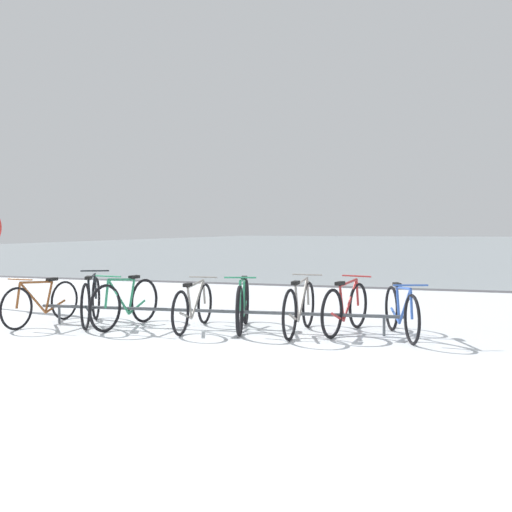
{
  "coord_description": "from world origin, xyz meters",
  "views": [
    {
      "loc": [
        2.19,
        -4.71,
        1.51
      ],
      "look_at": [
        -1.35,
        6.58,
        0.95
      ],
      "focal_mm": 39.64,
      "sensor_mm": 36.0,
      "label": 1
    }
  ],
  "objects_px": {
    "bicycle_2": "(126,303)",
    "bicycle_4": "(243,305)",
    "bicycle_1": "(91,301)",
    "bicycle_3": "(193,306)",
    "bicycle_6": "(346,308)",
    "bicycle_7": "(401,312)",
    "bicycle_0": "(42,303)",
    "bicycle_5": "(300,308)"
  },
  "relations": [
    {
      "from": "bicycle_4",
      "to": "bicycle_7",
      "type": "distance_m",
      "value": 2.31
    },
    {
      "from": "bicycle_0",
      "to": "bicycle_5",
      "type": "height_order",
      "value": "bicycle_5"
    },
    {
      "from": "bicycle_1",
      "to": "bicycle_5",
      "type": "relative_size",
      "value": 0.86
    },
    {
      "from": "bicycle_4",
      "to": "bicycle_3",
      "type": "bearing_deg",
      "value": -164.6
    },
    {
      "from": "bicycle_5",
      "to": "bicycle_1",
      "type": "bearing_deg",
      "value": -176.01
    },
    {
      "from": "bicycle_6",
      "to": "bicycle_7",
      "type": "xyz_separation_m",
      "value": [
        0.79,
        -0.09,
        -0.01
      ]
    },
    {
      "from": "bicycle_1",
      "to": "bicycle_6",
      "type": "height_order",
      "value": "bicycle_1"
    },
    {
      "from": "bicycle_0",
      "to": "bicycle_7",
      "type": "distance_m",
      "value": 5.53
    },
    {
      "from": "bicycle_4",
      "to": "bicycle_5",
      "type": "xyz_separation_m",
      "value": [
        0.89,
        -0.07,
        0.0
      ]
    },
    {
      "from": "bicycle_6",
      "to": "bicycle_7",
      "type": "relative_size",
      "value": 1.0
    },
    {
      "from": "bicycle_0",
      "to": "bicycle_6",
      "type": "relative_size",
      "value": 1.05
    },
    {
      "from": "bicycle_1",
      "to": "bicycle_4",
      "type": "relative_size",
      "value": 0.92
    },
    {
      "from": "bicycle_6",
      "to": "bicycle_7",
      "type": "distance_m",
      "value": 0.79
    },
    {
      "from": "bicycle_1",
      "to": "bicycle_5",
      "type": "bearing_deg",
      "value": 3.99
    },
    {
      "from": "bicycle_5",
      "to": "bicycle_7",
      "type": "xyz_separation_m",
      "value": [
        1.41,
        0.16,
        -0.02
      ]
    },
    {
      "from": "bicycle_0",
      "to": "bicycle_4",
      "type": "bearing_deg",
      "value": 9.48
    },
    {
      "from": "bicycle_3",
      "to": "bicycle_6",
      "type": "xyz_separation_m",
      "value": [
        2.24,
        0.38,
        0.02
      ]
    },
    {
      "from": "bicycle_6",
      "to": "bicycle_1",
      "type": "bearing_deg",
      "value": -173.03
    },
    {
      "from": "bicycle_1",
      "to": "bicycle_3",
      "type": "bearing_deg",
      "value": 3.38
    },
    {
      "from": "bicycle_2",
      "to": "bicycle_3",
      "type": "bearing_deg",
      "value": 7.19
    },
    {
      "from": "bicycle_3",
      "to": "bicycle_2",
      "type": "bearing_deg",
      "value": -172.81
    },
    {
      "from": "bicycle_3",
      "to": "bicycle_4",
      "type": "distance_m",
      "value": 0.75
    },
    {
      "from": "bicycle_4",
      "to": "bicycle_6",
      "type": "xyz_separation_m",
      "value": [
        1.52,
        0.18,
        -0.01
      ]
    },
    {
      "from": "bicycle_4",
      "to": "bicycle_7",
      "type": "relative_size",
      "value": 1.03
    },
    {
      "from": "bicycle_3",
      "to": "bicycle_5",
      "type": "xyz_separation_m",
      "value": [
        1.61,
        0.13,
        0.03
      ]
    },
    {
      "from": "bicycle_2",
      "to": "bicycle_5",
      "type": "bearing_deg",
      "value": 5.67
    },
    {
      "from": "bicycle_4",
      "to": "bicycle_5",
      "type": "distance_m",
      "value": 0.89
    },
    {
      "from": "bicycle_2",
      "to": "bicycle_5",
      "type": "height_order",
      "value": "bicycle_5"
    },
    {
      "from": "bicycle_1",
      "to": "bicycle_4",
      "type": "xyz_separation_m",
      "value": [
        2.43,
        0.3,
        -0.0
      ]
    },
    {
      "from": "bicycle_2",
      "to": "bicycle_4",
      "type": "distance_m",
      "value": 1.83
    },
    {
      "from": "bicycle_4",
      "to": "bicycle_1",
      "type": "bearing_deg",
      "value": -172.99
    },
    {
      "from": "bicycle_0",
      "to": "bicycle_4",
      "type": "height_order",
      "value": "bicycle_4"
    },
    {
      "from": "bicycle_0",
      "to": "bicycle_4",
      "type": "distance_m",
      "value": 3.23
    },
    {
      "from": "bicycle_2",
      "to": "bicycle_6",
      "type": "relative_size",
      "value": 1.02
    },
    {
      "from": "bicycle_4",
      "to": "bicycle_6",
      "type": "relative_size",
      "value": 1.04
    },
    {
      "from": "bicycle_0",
      "to": "bicycle_6",
      "type": "xyz_separation_m",
      "value": [
        4.7,
        0.72,
        0.02
      ]
    },
    {
      "from": "bicycle_0",
      "to": "bicycle_5",
      "type": "xyz_separation_m",
      "value": [
        4.07,
        0.46,
        0.03
      ]
    },
    {
      "from": "bicycle_5",
      "to": "bicycle_7",
      "type": "distance_m",
      "value": 1.42
    },
    {
      "from": "bicycle_3",
      "to": "bicycle_7",
      "type": "relative_size",
      "value": 1.06
    },
    {
      "from": "bicycle_0",
      "to": "bicycle_7",
      "type": "bearing_deg",
      "value": 6.52
    },
    {
      "from": "bicycle_2",
      "to": "bicycle_1",
      "type": "bearing_deg",
      "value": 176.93
    },
    {
      "from": "bicycle_2",
      "to": "bicycle_3",
      "type": "relative_size",
      "value": 0.97
    }
  ]
}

